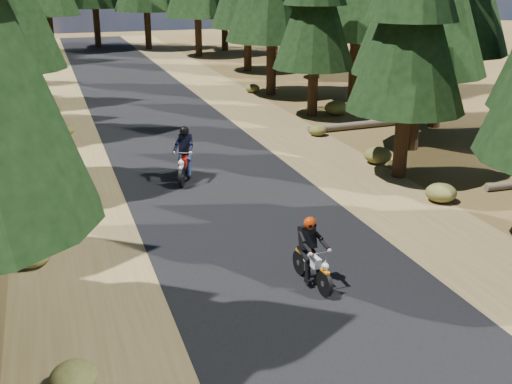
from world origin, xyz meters
TOP-DOWN VIEW (x-y plane):
  - ground at (0.00, 0.00)m, footprint 120.00×120.00m
  - road at (0.00, 5.00)m, footprint 6.00×100.00m
  - shoulder_l at (-4.60, 5.00)m, footprint 3.20×100.00m
  - shoulder_r at (4.60, 5.00)m, footprint 3.20×100.00m
  - log_near at (8.14, 11.05)m, footprint 5.33×0.66m
  - understory_shrubs at (2.26, 6.73)m, footprint 16.28×30.68m
  - rider_lead at (0.19, -1.82)m, footprint 0.68×1.77m
  - rider_follow at (-0.88, 6.28)m, footprint 1.30×2.09m

SIDE VIEW (x-z plane):
  - ground at x=0.00m, z-range 0.00..0.00m
  - shoulder_l at x=-4.60m, z-range 0.00..0.01m
  - shoulder_r at x=4.60m, z-range 0.00..0.01m
  - road at x=0.00m, z-range 0.00..0.01m
  - log_near at x=8.14m, z-range 0.00..0.32m
  - understory_shrubs at x=2.26m, z-range -0.07..0.61m
  - rider_lead at x=0.19m, z-range -0.25..1.29m
  - rider_follow at x=-0.88m, z-range -0.29..1.50m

